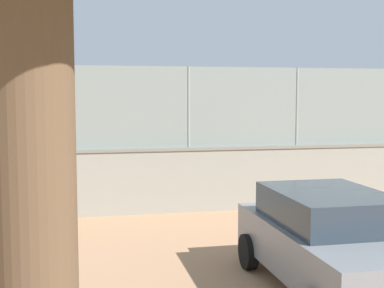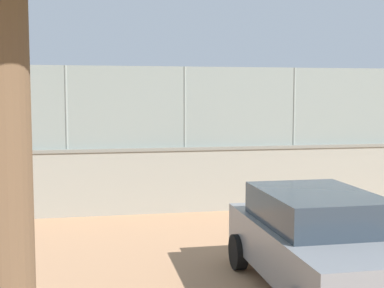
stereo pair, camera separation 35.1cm
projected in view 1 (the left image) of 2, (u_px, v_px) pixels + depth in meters
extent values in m
plane|color=tan|center=(184.00, 161.00, 24.37)|extent=(260.00, 260.00, 0.00)
cube|color=gray|center=(243.00, 179.00, 14.12)|extent=(33.75, 0.52, 1.63)
cube|color=slate|center=(244.00, 147.00, 14.04)|extent=(33.75, 0.58, 0.08)
cube|color=gray|center=(244.00, 107.00, 13.94)|extent=(33.07, 0.22, 2.09)
cylinder|color=gray|center=(297.00, 107.00, 14.25)|extent=(0.07, 0.07, 2.09)
cylinder|color=gray|center=(189.00, 107.00, 13.63)|extent=(0.07, 0.07, 2.09)
cylinder|color=gray|center=(70.00, 108.00, 13.02)|extent=(0.07, 0.07, 2.09)
cylinder|color=navy|center=(134.00, 150.00, 25.14)|extent=(0.16, 0.16, 0.85)
cylinder|color=navy|center=(138.00, 150.00, 25.19)|extent=(0.16, 0.16, 0.85)
cylinder|color=orange|center=(136.00, 135.00, 25.10)|extent=(0.36, 0.36, 0.63)
cylinder|color=#D8AD84|center=(129.00, 133.00, 24.95)|extent=(0.13, 0.60, 0.17)
cylinder|color=#D8AD84|center=(143.00, 133.00, 24.88)|extent=(0.13, 0.60, 0.17)
sphere|color=#D8AD84|center=(136.00, 126.00, 25.06)|extent=(0.24, 0.24, 0.24)
cylinder|color=red|center=(136.00, 124.00, 25.05)|extent=(0.27, 0.27, 0.05)
cylinder|color=black|center=(144.00, 133.00, 24.71)|extent=(0.05, 0.30, 0.04)
ellipsoid|color=#333338|center=(145.00, 133.00, 24.50)|extent=(0.05, 0.30, 0.24)
cylinder|color=navy|center=(362.00, 172.00, 18.45)|extent=(0.21, 0.21, 0.73)
cylinder|color=navy|center=(364.00, 171.00, 18.61)|extent=(0.21, 0.21, 0.73)
cylinder|color=beige|center=(363.00, 154.00, 18.47)|extent=(0.48, 0.48, 0.54)
cylinder|color=tan|center=(362.00, 152.00, 18.21)|extent=(0.39, 0.46, 0.16)
cylinder|color=tan|center=(375.00, 151.00, 18.49)|extent=(0.39, 0.46, 0.16)
sphere|color=tan|center=(364.00, 143.00, 18.44)|extent=(0.21, 0.21, 0.21)
cylinder|color=navy|center=(364.00, 141.00, 18.43)|extent=(0.30, 0.30, 0.05)
cylinder|color=navy|center=(59.00, 152.00, 24.44)|extent=(0.18, 0.18, 0.82)
cylinder|color=navy|center=(60.00, 152.00, 24.64)|extent=(0.18, 0.18, 0.82)
cylinder|color=white|center=(59.00, 137.00, 24.48)|extent=(0.40, 0.40, 0.61)
cylinder|color=#D8AD84|center=(59.00, 135.00, 24.16)|extent=(0.59, 0.20, 0.17)
cylinder|color=#D8AD84|center=(67.00, 134.00, 24.78)|extent=(0.59, 0.20, 0.17)
sphere|color=#D8AD84|center=(59.00, 128.00, 24.44)|extent=(0.23, 0.23, 0.23)
cylinder|color=red|center=(59.00, 126.00, 24.43)|extent=(0.29, 0.29, 0.05)
cylinder|color=black|center=(71.00, 134.00, 24.78)|extent=(0.30, 0.09, 0.04)
ellipsoid|color=#333338|center=(75.00, 134.00, 24.79)|extent=(0.30, 0.09, 0.24)
sphere|color=orange|center=(134.00, 130.00, 24.54)|extent=(0.15, 0.15, 0.15)
sphere|color=yellow|center=(179.00, 201.00, 14.84)|extent=(0.13, 0.13, 0.13)
cube|color=slate|center=(333.00, 250.00, 8.10)|extent=(1.85, 3.98, 0.74)
cube|color=#28333D|center=(328.00, 207.00, 8.23)|extent=(1.63, 2.23, 0.52)
cylinder|color=black|center=(344.00, 245.00, 9.64)|extent=(0.20, 0.62, 0.62)
cylinder|color=black|center=(248.00, 252.00, 9.26)|extent=(0.20, 0.62, 0.62)
cylinder|color=brown|center=(33.00, 210.00, 3.35)|extent=(0.56, 0.56, 4.66)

